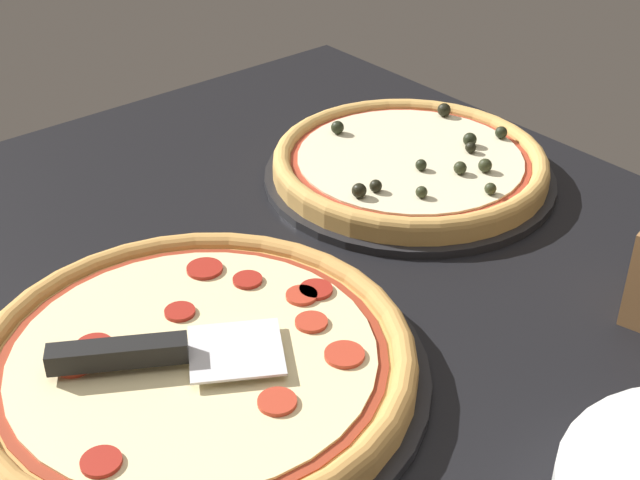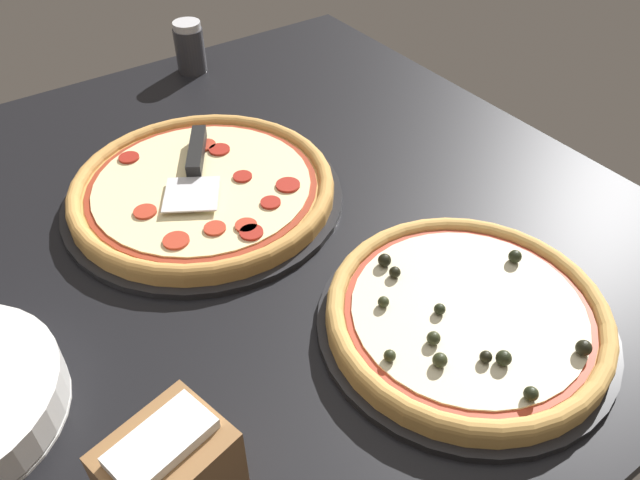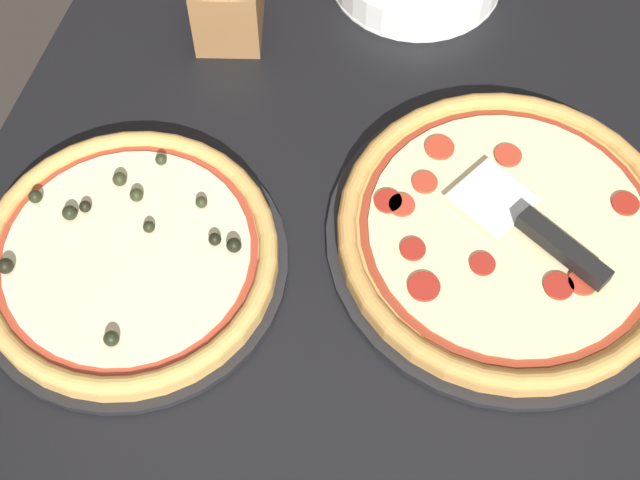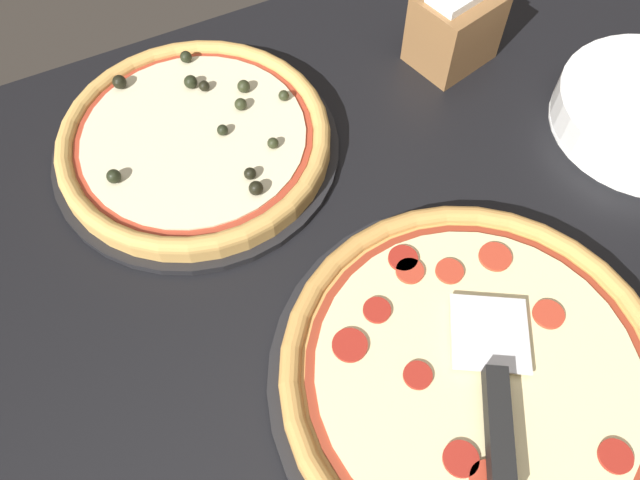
% 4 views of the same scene
% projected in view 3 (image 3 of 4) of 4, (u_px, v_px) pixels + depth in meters
% --- Properties ---
extents(ground_plane, '(1.21, 1.14, 0.04)m').
position_uv_depth(ground_plane, '(440.00, 219.00, 1.09)').
color(ground_plane, black).
extents(pizza_pan_front, '(0.42, 0.42, 0.01)m').
position_uv_depth(pizza_pan_front, '(506.00, 238.00, 1.05)').
color(pizza_pan_front, black).
rests_on(pizza_pan_front, ground_plane).
extents(pizza_front, '(0.40, 0.40, 0.03)m').
position_uv_depth(pizza_front, '(508.00, 230.00, 1.03)').
color(pizza_front, '#C68E47').
rests_on(pizza_front, pizza_pan_front).
extents(pizza_pan_back, '(0.36, 0.36, 0.01)m').
position_uv_depth(pizza_pan_back, '(131.00, 263.00, 1.03)').
color(pizza_pan_back, black).
rests_on(pizza_pan_back, ground_plane).
extents(pizza_back, '(0.34, 0.34, 0.04)m').
position_uv_depth(pizza_back, '(128.00, 255.00, 1.01)').
color(pizza_back, tan).
rests_on(pizza_back, pizza_pan_back).
extents(serving_spatula, '(0.15, 0.20, 0.02)m').
position_uv_depth(serving_spatula, '(547.00, 236.00, 1.00)').
color(serving_spatula, silver).
rests_on(serving_spatula, pizza_front).
extents(napkin_holder, '(0.12, 0.11, 0.12)m').
position_uv_depth(napkin_holder, '(228.00, 0.00, 1.18)').
color(napkin_holder, olive).
rests_on(napkin_holder, ground_plane).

